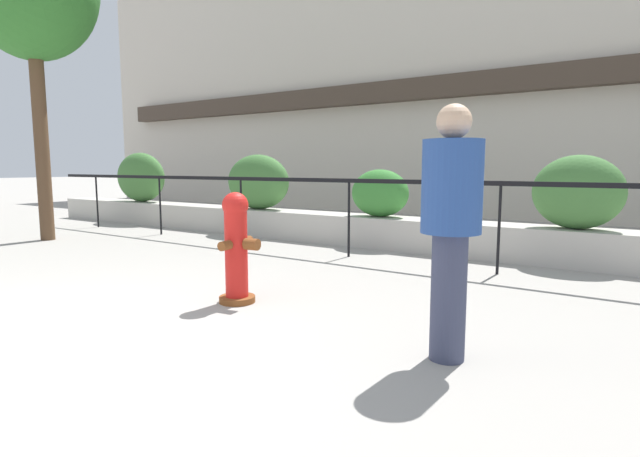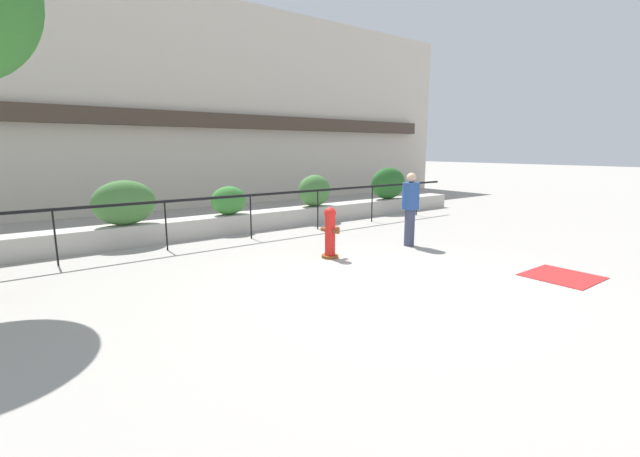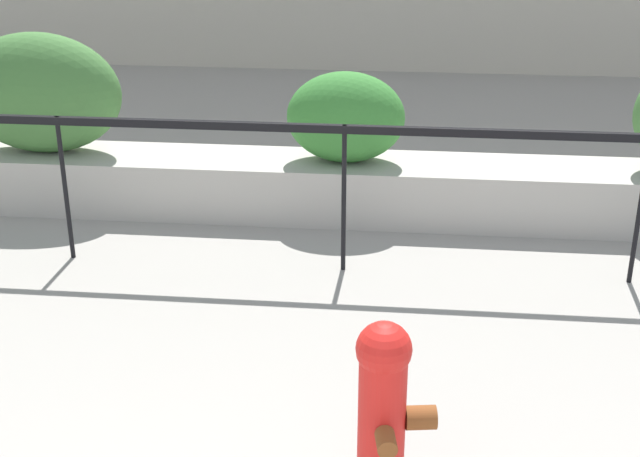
# 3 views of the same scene
# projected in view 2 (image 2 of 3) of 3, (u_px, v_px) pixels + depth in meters

# --- Properties ---
(ground_plane) EXTENTS (120.00, 120.00, 0.00)m
(ground_plane) POSITION_uv_depth(u_px,v_px,m) (392.00, 287.00, 7.17)
(ground_plane) COLOR #9E9991
(building_facade) EXTENTS (30.00, 1.36, 8.00)m
(building_facade) POSITION_uv_depth(u_px,v_px,m) (156.00, 102.00, 15.80)
(building_facade) COLOR beige
(building_facade) RESTS_ON ground
(planter_wall_low) EXTENTS (18.00, 0.70, 0.50)m
(planter_wall_low) POSITION_uv_depth(u_px,v_px,m) (232.00, 223.00, 11.81)
(planter_wall_low) COLOR #B7B2A8
(planter_wall_low) RESTS_ON ground
(fence_railing_segment) EXTENTS (15.00, 0.05, 1.15)m
(fence_railing_segment) POSITION_uv_depth(u_px,v_px,m) (250.00, 199.00, 10.81)
(fence_railing_segment) COLOR black
(fence_railing_segment) RESTS_ON ground
(hedge_bush_1) EXTENTS (1.44, 0.68, 1.05)m
(hedge_bush_1) POSITION_uv_depth(u_px,v_px,m) (124.00, 203.00, 10.04)
(hedge_bush_1) COLOR #427538
(hedge_bush_1) RESTS_ON planter_wall_low
(hedge_bush_2) EXTENTS (1.00, 0.63, 0.78)m
(hedge_bush_2) POSITION_uv_depth(u_px,v_px,m) (229.00, 200.00, 11.65)
(hedge_bush_2) COLOR #387F33
(hedge_bush_2) RESTS_ON planter_wall_low
(hedge_bush_3) EXTENTS (1.13, 0.70, 0.98)m
(hedge_bush_3) POSITION_uv_depth(u_px,v_px,m) (314.00, 191.00, 13.37)
(hedge_bush_3) COLOR #427538
(hedge_bush_3) RESTS_ON planter_wall_low
(hedge_bush_4) EXTENTS (1.59, 0.66, 1.12)m
(hedge_bush_4) POSITION_uv_depth(u_px,v_px,m) (388.00, 183.00, 15.34)
(hedge_bush_4) COLOR #235B23
(hedge_bush_4) RESTS_ON planter_wall_low
(fire_hydrant) EXTENTS (0.46, 0.48, 1.08)m
(fire_hydrant) POSITION_uv_depth(u_px,v_px,m) (330.00, 232.00, 8.98)
(fire_hydrant) COLOR brown
(fire_hydrant) RESTS_ON ground
(pedestrian) EXTENTS (0.56, 0.56, 1.73)m
(pedestrian) POSITION_uv_depth(u_px,v_px,m) (410.00, 205.00, 10.02)
(pedestrian) COLOR #383D56
(pedestrian) RESTS_ON ground
(tactile_warning_pad) EXTENTS (1.13, 1.13, 0.01)m
(tactile_warning_pad) POSITION_uv_depth(u_px,v_px,m) (562.00, 276.00, 7.72)
(tactile_warning_pad) COLOR #B22323
(tactile_warning_pad) RESTS_ON ground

